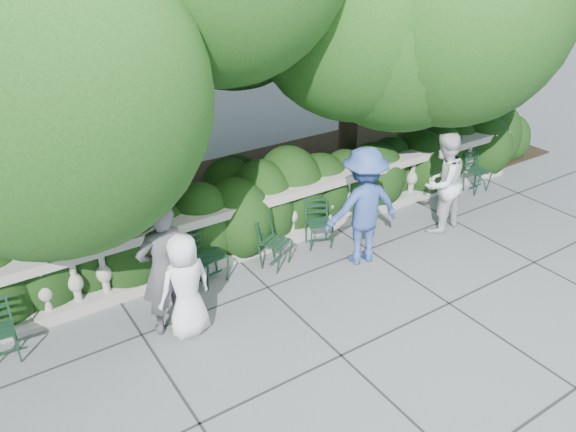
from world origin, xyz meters
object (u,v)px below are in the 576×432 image
person_casual_man (442,183)px  chair_b (218,285)px  person_businessman (185,286)px  person_woman_grey (164,269)px  chair_f (480,193)px  chair_e (321,250)px  chair_c (199,296)px  chair_a (6,367)px  person_older_blue (363,207)px  chair_d (283,268)px

person_casual_man → chair_b: bearing=-17.0°
person_businessman → person_woman_grey: size_ratio=0.78×
chair_f → chair_e: bearing=178.5°
chair_e → person_casual_man: person_casual_man is taller
chair_c → person_woman_grey: 1.23m
chair_f → person_woman_grey: bearing=-177.2°
chair_e → chair_f: same height
chair_a → chair_c: (2.66, 0.04, 0.00)m
chair_f → person_older_blue: size_ratio=0.43×
chair_f → chair_d: bearing=-180.0°
chair_b → person_older_blue: bearing=-22.0°
person_older_blue → person_businessman: bearing=13.7°
chair_c → person_older_blue: size_ratio=0.43×
chair_a → person_older_blue: (5.32, -0.50, 0.97)m
chair_c → chair_d: size_ratio=1.00×
chair_c → person_businessman: size_ratio=0.56×
person_woman_grey → person_businessman: bearing=126.2°
chair_d → chair_e: (0.84, 0.12, 0.00)m
chair_b → person_businessman: bearing=-143.0°
person_businessman → chair_d: bearing=-168.6°
person_older_blue → chair_b: bearing=-4.3°
chair_a → person_businessman: bearing=-10.9°
chair_b → person_casual_man: person_casual_man is taller
chair_d → chair_f: size_ratio=1.00×
chair_a → chair_f: 8.98m
chair_a → person_woman_grey: (2.03, -0.42, 0.95)m
person_woman_grey → person_older_blue: size_ratio=0.98×
chair_c → person_woman_grey: person_woman_grey is taller
chair_a → chair_f: size_ratio=1.00×
chair_b → person_businessman: (-0.81, -0.77, 0.75)m
person_casual_man → person_older_blue: person_older_blue is taller
chair_a → chair_e: (4.96, 0.09, 0.00)m
chair_c → person_older_blue: person_older_blue is taller
chair_d → chair_f: 4.86m
person_businessman → chair_b: bearing=-142.6°
chair_f → person_woman_grey: (-6.95, -0.48, 0.95)m
chair_b → chair_f: bearing=-7.2°
chair_d → person_casual_man: 3.18m
chair_d → person_casual_man: size_ratio=0.46×
chair_c → chair_d: (1.46, -0.08, 0.00)m
person_businessman → person_older_blue: bearing=176.4°
chair_a → chair_d: bearing=4.5°
person_businessman → person_woman_grey: bearing=-55.3°
chair_b → person_woman_grey: (-1.00, -0.55, 0.95)m
chair_f → person_older_blue: person_older_blue is taller
chair_b → person_older_blue: person_older_blue is taller
chair_c → person_businessman: (-0.44, -0.67, 0.75)m
chair_d → person_older_blue: person_older_blue is taller
chair_e → person_casual_man: 2.42m
person_woman_grey → chair_b: bearing=-155.6°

